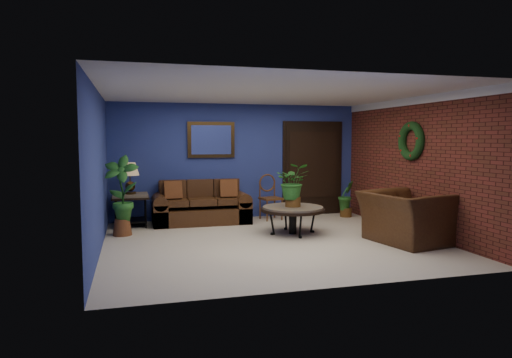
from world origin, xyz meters
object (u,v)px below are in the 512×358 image
object	(u,v)px
sofa	(201,209)
coffee_table	(293,210)
armchair	(406,218)
table_lamp	(130,174)
end_table	(131,201)
side_chair	(269,194)

from	to	relation	value
sofa	coffee_table	bearing A→B (deg)	-46.62
coffee_table	armchair	xyz separation A→B (m)	(1.58, -1.19, -0.02)
coffee_table	table_lamp	distance (m)	3.31
table_lamp	armchair	world-z (taller)	table_lamp
sofa	end_table	bearing A→B (deg)	-179.01
end_table	armchair	world-z (taller)	armchair
sofa	coffee_table	size ratio (longest dim) A/B	1.68
side_chair	table_lamp	bearing A→B (deg)	172.36
coffee_table	table_lamp	xyz separation A→B (m)	(-2.87, 1.53, 0.59)
sofa	armchair	bearing A→B (deg)	-41.97
coffee_table	end_table	xyz separation A→B (m)	(-2.87, 1.53, 0.05)
coffee_table	table_lamp	size ratio (longest dim) A/B	1.95
sofa	armchair	xyz separation A→B (m)	(3.04, -2.74, 0.14)
sofa	table_lamp	distance (m)	1.59
coffee_table	end_table	distance (m)	3.25
table_lamp	side_chair	distance (m)	2.95
sofa	coffee_table	world-z (taller)	sofa
end_table	table_lamp	distance (m)	0.54
coffee_table	armchair	world-z (taller)	armchair
coffee_table	end_table	size ratio (longest dim) A/B	1.65
table_lamp	side_chair	xyz separation A→B (m)	(2.91, 0.07, -0.49)
sofa	table_lamp	size ratio (longest dim) A/B	3.28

